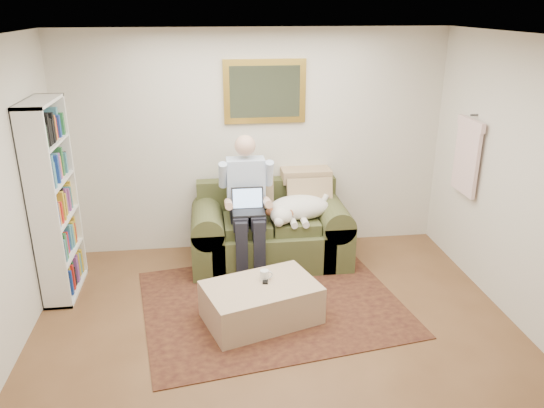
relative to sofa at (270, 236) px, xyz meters
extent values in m
cube|color=brown|center=(-0.12, -2.01, -0.31)|extent=(4.50, 5.00, 0.01)
cube|color=white|center=(-0.12, -2.01, 2.29)|extent=(4.50, 5.00, 0.01)
cube|color=beige|center=(-0.12, 0.49, 0.99)|extent=(4.50, 0.01, 2.60)
cube|color=black|center=(-0.10, -0.96, -0.30)|extent=(2.79, 2.37, 0.01)
cube|color=brown|center=(0.00, -0.04, -0.09)|extent=(1.36, 0.87, 0.44)
cube|color=brown|center=(0.00, 0.34, 0.36)|extent=(1.65, 0.19, 0.45)
cube|color=brown|center=(-0.72, -0.04, -0.04)|extent=(0.36, 0.87, 0.91)
cube|color=brown|center=(0.72, -0.04, -0.04)|extent=(0.36, 0.87, 0.91)
cube|color=brown|center=(-0.27, -0.09, 0.20)|extent=(0.52, 0.59, 0.13)
cube|color=brown|center=(0.27, -0.09, 0.20)|extent=(0.52, 0.59, 0.13)
cube|color=black|center=(-0.27, -0.29, 0.42)|extent=(0.35, 0.24, 0.02)
cube|color=black|center=(-0.27, -0.17, 0.54)|extent=(0.35, 0.07, 0.24)
cube|color=#99BFF2|center=(-0.27, -0.18, 0.54)|extent=(0.32, 0.05, 0.21)
cube|color=tan|center=(-0.24, -1.24, -0.12)|extent=(1.18, 0.94, 0.38)
cylinder|color=white|center=(-0.20, -1.15, 0.12)|extent=(0.08, 0.08, 0.10)
cube|color=black|center=(-0.19, -1.16, 0.08)|extent=(0.07, 0.16, 0.02)
cube|color=gold|center=(0.00, 0.46, 1.59)|extent=(0.94, 0.04, 0.72)
cube|color=gray|center=(0.00, 0.44, 1.59)|extent=(0.80, 0.01, 0.58)
camera|label=1|loc=(-0.69, -5.57, 2.52)|focal=35.00mm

